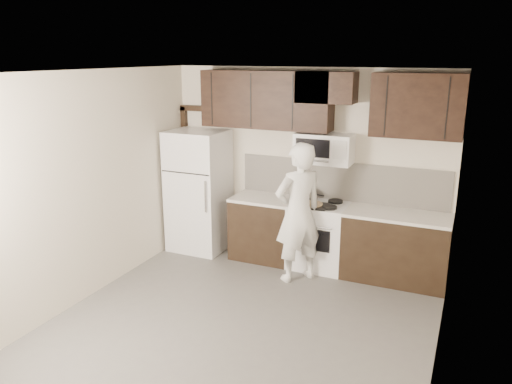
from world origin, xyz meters
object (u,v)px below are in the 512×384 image
Objects in this scene: microwave at (324,148)px; refrigerator at (199,191)px; stove at (318,235)px; person at (298,213)px.

microwave is 0.42× the size of refrigerator.
stove is 1.24× the size of microwave.
microwave is at bearing 90.10° from stove.
microwave reaches higher than refrigerator.
refrigerator is 0.99× the size of person.
microwave is 0.97m from person.
refrigerator is (-1.85, -0.05, 0.44)m from stove.
person is at bearing -101.67° from microwave.
stove is at bearing -89.90° from microwave.
stove is at bearing 1.51° from refrigerator.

